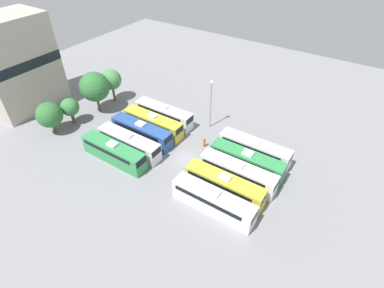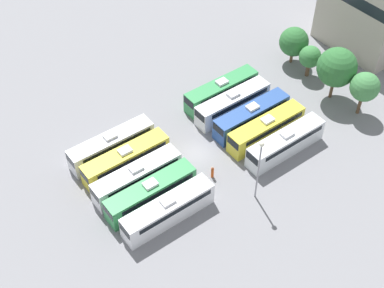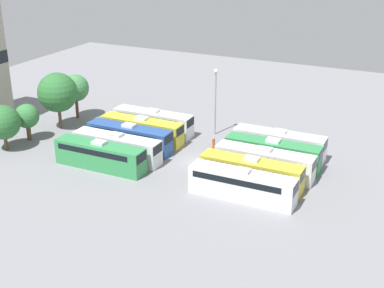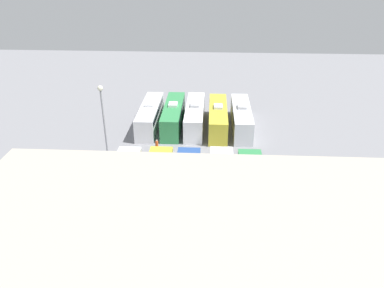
{
  "view_description": "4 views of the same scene",
  "coord_description": "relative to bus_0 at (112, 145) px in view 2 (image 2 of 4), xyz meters",
  "views": [
    {
      "loc": [
        -29.45,
        -20.78,
        31.95
      ],
      "look_at": [
        1.62,
        -0.27,
        2.09
      ],
      "focal_mm": 28.0,
      "sensor_mm": 36.0,
      "label": 1
    },
    {
      "loc": [
        37.87,
        -28.97,
        50.45
      ],
      "look_at": [
        0.05,
        -0.85,
        2.24
      ],
      "focal_mm": 50.0,
      "sensor_mm": 36.0,
      "label": 2
    },
    {
      "loc": [
        -54.11,
        -26.02,
        26.9
      ],
      "look_at": [
        -1.71,
        -0.77,
        3.13
      ],
      "focal_mm": 50.0,
      "sensor_mm": 36.0,
      "label": 3
    },
    {
      "loc": [
        -2.11,
        39.43,
        21.85
      ],
      "look_at": [
        0.06,
        -0.69,
        1.49
      ],
      "focal_mm": 35.0,
      "sensor_mm": 36.0,
      "label": 4
    }
  ],
  "objects": [
    {
      "name": "tree_2",
      "position": [
        8.87,
        31.03,
        3.59
      ],
      "size": [
        5.58,
        5.58,
        8.1
      ],
      "color": "brown",
      "rests_on": "ground_plane"
    },
    {
      "name": "tree_1",
      "position": [
        3.31,
        31.89,
        1.68
      ],
      "size": [
        3.28,
        3.28,
        5.08
      ],
      "color": "brown",
      "rests_on": "ground_plane"
    },
    {
      "name": "bus_7",
      "position": [
        6.49,
        17.95,
        0.0
      ],
      "size": [
        2.49,
        11.54,
        3.46
      ],
      "color": "#284C93",
      "rests_on": "ground_plane"
    },
    {
      "name": "tree_3",
      "position": [
        13.54,
        31.57,
        2.93
      ],
      "size": [
        4.03,
        4.03,
        6.69
      ],
      "color": "brown",
      "rests_on": "ground_plane"
    },
    {
      "name": "bus_2",
      "position": [
        6.48,
        -0.29,
        0.0
      ],
      "size": [
        2.49,
        11.54,
        3.46
      ],
      "color": "white",
      "rests_on": "ground_plane"
    },
    {
      "name": "worker_person",
      "position": [
        10.74,
        7.92,
        -0.85
      ],
      "size": [
        0.36,
        0.36,
        1.84
      ],
      "color": "#CC4C19",
      "rests_on": "ground_plane"
    },
    {
      "name": "bus_0",
      "position": [
        0.0,
        0.0,
        0.0
      ],
      "size": [
        2.49,
        11.54,
        3.46
      ],
      "color": "silver",
      "rests_on": "ground_plane"
    },
    {
      "name": "bus_8",
      "position": [
        9.52,
        17.89,
        0.0
      ],
      "size": [
        2.49,
        11.54,
        3.46
      ],
      "color": "gold",
      "rests_on": "ground_plane"
    },
    {
      "name": "bus_3",
      "position": [
        9.52,
        -0.29,
        0.0
      ],
      "size": [
        2.49,
        11.54,
        3.46
      ],
      "color": "#338C4C",
      "rests_on": "ground_plane"
    },
    {
      "name": "bus_5",
      "position": [
        -0.02,
        18.0,
        0.0
      ],
      "size": [
        2.49,
        11.54,
        3.46
      ],
      "color": "#338C4C",
      "rests_on": "ground_plane"
    },
    {
      "name": "tree_0",
      "position": [
        -0.56,
        32.31,
        2.02
      ],
      "size": [
        4.45,
        4.45,
        5.97
      ],
      "color": "brown",
      "rests_on": "ground_plane"
    },
    {
      "name": "bus_4",
      "position": [
        12.78,
        -0.1,
        0.0
      ],
      "size": [
        2.49,
        11.54,
        3.46
      ],
      "color": "white",
      "rests_on": "ground_plane"
    },
    {
      "name": "light_pole",
      "position": [
        16.27,
        10.12,
        4.44
      ],
      "size": [
        0.6,
        0.6,
        9.29
      ],
      "color": "gray",
      "rests_on": "ground_plane"
    },
    {
      "name": "ground_plane",
      "position": [
        6.36,
        8.84,
        -1.7
      ],
      "size": [
        109.56,
        109.56,
        0.0
      ],
      "primitive_type": "plane",
      "color": "gray"
    },
    {
      "name": "bus_6",
      "position": [
        2.98,
        17.57,
        0.0
      ],
      "size": [
        2.49,
        11.54,
        3.46
      ],
      "color": "silver",
      "rests_on": "ground_plane"
    },
    {
      "name": "bus_1",
      "position": [
        3.25,
        0.16,
        0.0
      ],
      "size": [
        2.49,
        11.54,
        3.46
      ],
      "color": "gold",
      "rests_on": "ground_plane"
    },
    {
      "name": "bus_9",
      "position": [
        12.94,
        18.1,
        0.0
      ],
      "size": [
        2.49,
        11.54,
        3.46
      ],
      "color": "silver",
      "rests_on": "ground_plane"
    }
  ]
}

